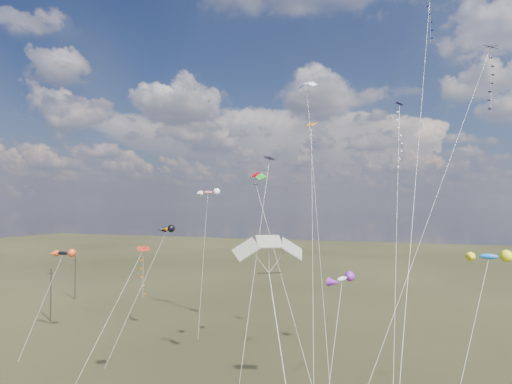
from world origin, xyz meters
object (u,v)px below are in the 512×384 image
(diamond_black_high, at_px, (484,95))
(novelty_black_orange, at_px, (63,253))
(utility_pole_far, at_px, (75,277))
(utility_pole_near, at_px, (51,294))

(diamond_black_high, relative_size, novelty_black_orange, 2.69)
(utility_pole_far, relative_size, novelty_black_orange, 0.68)
(utility_pole_near, bearing_deg, diamond_black_high, -10.99)
(novelty_black_orange, bearing_deg, utility_pole_far, 128.54)
(novelty_black_orange, bearing_deg, diamond_black_high, -5.69)
(utility_pole_far, height_order, novelty_black_orange, novelty_black_orange)
(utility_pole_far, xyz_separation_m, diamond_black_high, (66.64, -25.38, 23.02))
(utility_pole_far, bearing_deg, utility_pole_near, -60.26)
(diamond_black_high, height_order, novelty_black_orange, diamond_black_high)
(utility_pole_far, bearing_deg, diamond_black_high, -20.85)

